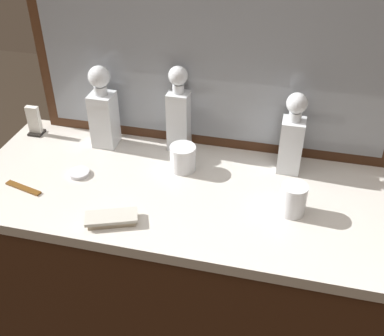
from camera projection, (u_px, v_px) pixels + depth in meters
The scene contains 11 objects.
dresser at pixel (192, 290), 1.73m from camera, with size 1.41×0.58×0.94m.
dresser_mirror at pixel (212, 48), 1.46m from camera, with size 1.22×0.03×0.70m.
crystal_decanter_far_left at pixel (179, 116), 1.58m from camera, with size 0.07×0.07×0.30m.
crystal_decanter_far_right at pixel (292, 141), 1.48m from camera, with size 0.07×0.07×0.27m.
crystal_decanter_front at pixel (104, 114), 1.60m from camera, with size 0.08×0.08×0.29m.
crystal_tumbler_center at pixel (183, 159), 1.52m from camera, with size 0.08×0.08×0.09m.
crystal_tumbler_rear at pixel (293, 200), 1.34m from camera, with size 0.08×0.08×0.10m.
silver_brush_front at pixel (112, 219), 1.32m from camera, with size 0.16×0.11×0.02m.
porcelain_dish at pixel (79, 173), 1.51m from camera, with size 0.07×0.07×0.01m.
tortoiseshell_comb at pixel (23, 188), 1.45m from camera, with size 0.13×0.05×0.01m.
napkin_holder at pixel (35, 122), 1.70m from camera, with size 0.05×0.05×0.11m.
Camera 1 is at (0.27, -1.12, 1.84)m, focal length 44.00 mm.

